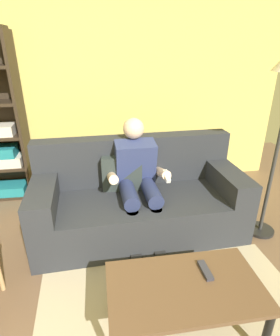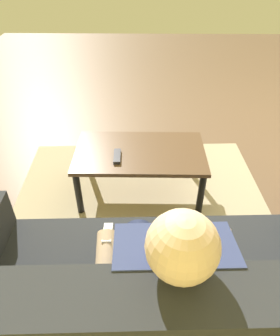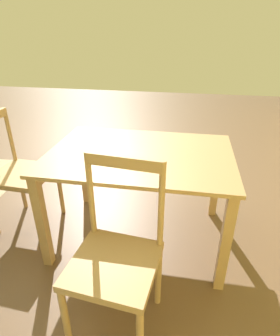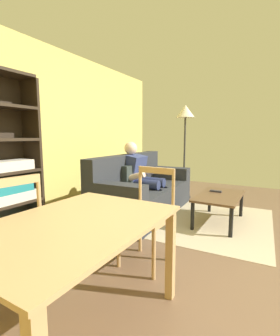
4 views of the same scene
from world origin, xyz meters
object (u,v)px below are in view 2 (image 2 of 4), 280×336
Objects in this scene: couch at (162,310)px; coffee_table at (140,157)px; person_lounging at (167,277)px; tv_remote at (117,156)px.

coffee_table is (0.12, -1.20, 0.02)m from couch.
tv_remote is at bearing -75.07° from person_lounging.
couch is at bearing 23.04° from person_lounging.
couch is at bearing 102.19° from tv_remote.
tv_remote reaches higher than coffee_table.
couch is 1.21m from coffee_table.
tv_remote is at bearing -75.63° from couch.
person_lounging is 1.16m from tv_remote.
person_lounging is 1.23m from coffee_table.
couch is at bearing 95.66° from coffee_table.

